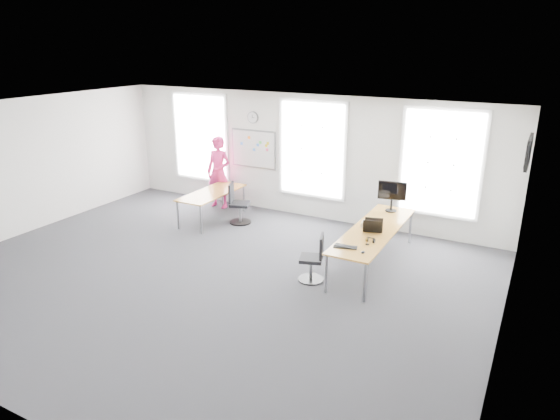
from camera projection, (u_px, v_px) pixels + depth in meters
The scene contains 23 objects.
floor at pixel (207, 277), 9.29m from camera, with size 10.00×10.00×0.00m, color #2A2A2F.
ceiling at pixel (198, 114), 8.32m from camera, with size 10.00×10.00×0.00m, color silver.
wall_back at pixel (302, 156), 12.14m from camera, with size 10.00×10.00×0.00m, color white.
wall_left at pixel (20, 168), 11.04m from camera, with size 10.00×10.00×0.00m, color white.
wall_right at pixel (510, 255), 6.56m from camera, with size 10.00×10.00×0.00m, color white.
window_left at pixel (201, 137), 13.39m from camera, with size 1.60×0.06×2.20m, color silver.
window_mid at pixel (312, 150), 11.91m from camera, with size 1.60×0.06×2.20m, color silver.
window_right at pixel (441, 163), 10.57m from camera, with size 1.60×0.06×2.20m, color silver.
desk_right at pixel (374, 231), 9.56m from camera, with size 0.82×3.07×0.75m.
desk_left at pixel (212, 194), 12.05m from camera, with size 0.77×1.94×0.71m.
chair_right at pixel (314, 261), 9.03m from camera, with size 0.51×0.51×0.89m.
chair_left at pixel (238, 206), 11.91m from camera, with size 0.58×0.57×0.98m.
person at pixel (219, 172), 12.91m from camera, with size 0.68×0.45×1.87m, color #CB2466.
whiteboard at pixel (253, 149), 12.70m from camera, with size 1.20×0.03×0.90m, color silver.
wall_clock at pixel (253, 117), 12.44m from camera, with size 0.30×0.30×0.04m, color gray.
tv at pixel (529, 152), 8.83m from camera, with size 0.06×0.90×0.55m, color black.
keyboard at pixel (345, 247), 8.69m from camera, with size 0.41×0.15×0.02m, color black.
mouse at pixel (363, 252), 8.45m from camera, with size 0.06×0.10×0.04m, color black.
lens_cap at pixel (367, 244), 8.82m from camera, with size 0.07×0.07×0.01m, color black.
headphones at pixel (370, 240), 8.91m from camera, with size 0.16×0.08×0.09m.
laptop_sleeve at pixel (373, 226), 9.32m from camera, with size 0.35×0.26×0.28m.
paper_stack at pixel (369, 224), 9.64m from camera, with size 0.29×0.22×0.10m, color #F3E4BE.
monitor at pixel (392, 194), 10.41m from camera, with size 0.59×0.24×0.65m.
Camera 1 is at (5.18, -6.74, 4.17)m, focal length 32.00 mm.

